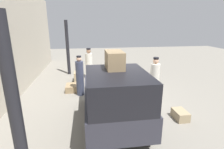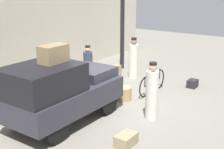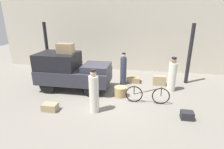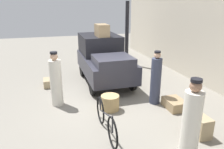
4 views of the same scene
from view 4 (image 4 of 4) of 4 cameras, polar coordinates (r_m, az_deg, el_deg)
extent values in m
plane|color=gray|center=(7.12, -2.02, -6.93)|extent=(30.00, 30.00, 0.00)
cube|color=beige|center=(8.48, 26.05, 11.18)|extent=(16.00, 0.15, 4.50)
cylinder|color=black|center=(11.07, 3.91, 10.57)|extent=(0.19, 0.19, 3.11)
cylinder|color=black|center=(7.89, 5.25, -1.53)|extent=(0.74, 0.12, 0.74)
cylinder|color=black|center=(7.49, -5.26, -2.62)|extent=(0.74, 0.12, 0.74)
cylinder|color=black|center=(9.81, 0.62, 2.53)|extent=(0.74, 0.12, 0.74)
cylinder|color=black|center=(9.50, -7.89, 1.81)|extent=(0.74, 0.12, 0.74)
cube|color=#2D2D38|center=(8.54, -1.95, 2.46)|extent=(3.46, 1.63, 0.64)
cube|color=black|center=(9.11, -3.26, 7.96)|extent=(1.90, 1.50, 0.76)
cube|color=#2D2D38|center=(7.37, 0.26, 3.65)|extent=(1.21, 1.27, 0.29)
torus|color=black|center=(4.88, 0.13, -14.95)|extent=(0.72, 0.04, 0.72)
torus|color=black|center=(5.79, -3.04, -9.25)|extent=(0.72, 0.04, 0.72)
cylinder|color=#232328|center=(5.24, -1.63, -10.19)|extent=(1.10, 0.04, 0.39)
cylinder|color=#232328|center=(5.71, -3.07, -7.60)|extent=(0.04, 0.04, 0.37)
cylinder|color=#232328|center=(4.77, 0.13, -12.92)|extent=(0.04, 0.04, 0.40)
cylinder|color=tan|center=(6.50, -0.49, -7.35)|extent=(0.54, 0.54, 0.44)
cylinder|color=silver|center=(4.85, 19.95, -11.83)|extent=(0.38, 0.38, 1.38)
sphere|color=#936B51|center=(4.51, 21.05, -2.87)|extent=(0.24, 0.24, 0.24)
cylinder|color=black|center=(4.47, 21.23, -1.42)|extent=(0.23, 0.23, 0.07)
cylinder|color=#33384C|center=(6.86, 11.34, -1.75)|extent=(0.32, 0.32, 1.45)
sphere|color=tan|center=(6.63, 11.78, 4.96)|extent=(0.20, 0.20, 0.20)
cylinder|color=black|center=(6.61, 11.83, 5.82)|extent=(0.19, 0.19, 0.05)
cylinder|color=silver|center=(6.84, -14.39, -2.16)|extent=(0.36, 0.36, 1.42)
sphere|color=tan|center=(6.60, -14.94, 4.55)|extent=(0.22, 0.22, 0.22)
cylinder|color=black|center=(6.58, -15.03, 5.51)|extent=(0.21, 0.21, 0.06)
cube|color=#9E8966|center=(5.75, 21.65, -12.11)|extent=(0.64, 0.34, 0.50)
cube|color=#9E8966|center=(8.63, -16.20, -2.06)|extent=(0.57, 0.38, 0.28)
cube|color=#937A56|center=(6.87, 16.00, -7.38)|extent=(0.70, 0.53, 0.28)
cube|color=#937A56|center=(8.61, -2.65, 11.46)|extent=(0.76, 0.44, 0.46)
camera|label=1|loc=(13.02, -4.48, 17.80)|focal=28.00mm
camera|label=2|loc=(14.35, -33.47, 18.55)|focal=50.00mm
camera|label=3|loc=(7.30, -67.99, 11.01)|focal=28.00mm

